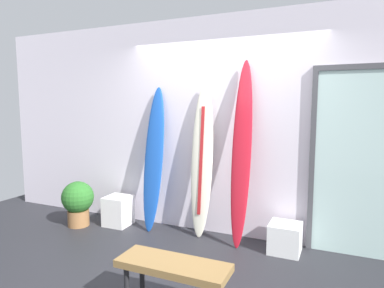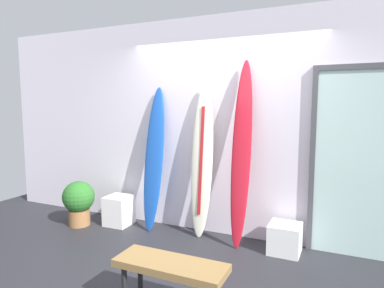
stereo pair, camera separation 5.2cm
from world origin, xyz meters
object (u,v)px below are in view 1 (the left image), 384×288
(surfboard_crimson, at_px, (242,153))
(potted_plant, at_px, (78,201))
(surfboard_cobalt, at_px, (154,159))
(display_block_center, at_px, (285,238))
(bench, at_px, (173,269))
(glass_door, at_px, (362,160))
(display_block_left, at_px, (118,211))
(surfboard_ivory, at_px, (202,161))

(surfboard_crimson, distance_m, potted_plant, 2.38)
(surfboard_crimson, bearing_deg, surfboard_cobalt, 179.09)
(display_block_center, bearing_deg, bench, -112.82)
(potted_plant, relative_size, bench, 0.69)
(surfboard_crimson, distance_m, glass_door, 1.31)
(display_block_left, height_order, glass_door, glass_door)
(glass_door, xyz_separation_m, potted_plant, (-3.53, -0.52, -0.74))
(glass_door, relative_size, potted_plant, 3.37)
(display_block_center, bearing_deg, surfboard_ivory, 175.19)
(display_block_center, distance_m, potted_plant, 2.80)
(potted_plant, bearing_deg, surfboard_cobalt, 18.01)
(surfboard_cobalt, bearing_deg, glass_door, 4.17)
(surfboard_cobalt, xyz_separation_m, display_block_left, (-0.54, -0.09, -0.76))
(surfboard_crimson, xyz_separation_m, display_block_left, (-1.75, -0.07, -0.91))
(glass_door, bearing_deg, display_block_center, -163.03)
(surfboard_cobalt, relative_size, surfboard_ivory, 0.98)
(display_block_left, bearing_deg, surfboard_crimson, 2.21)
(surfboard_ivory, height_order, surfboard_crimson, surfboard_crimson)
(glass_door, bearing_deg, display_block_left, -174.94)
(surfboard_cobalt, relative_size, surfboard_crimson, 0.87)
(bench, bearing_deg, surfboard_cobalt, 124.47)
(surfboard_ivory, distance_m, surfboard_crimson, 0.55)
(surfboard_cobalt, bearing_deg, display_block_left, -170.83)
(potted_plant, bearing_deg, bench, -30.67)
(surfboard_crimson, bearing_deg, display_block_left, -177.79)
(display_block_center, xyz_separation_m, bench, (-0.65, -1.55, 0.22))
(surfboard_cobalt, xyz_separation_m, bench, (1.09, -1.59, -0.58))
(glass_door, bearing_deg, surfboard_cobalt, -175.83)
(surfboard_cobalt, bearing_deg, display_block_center, -1.60)
(display_block_center, relative_size, glass_door, 0.17)
(glass_door, bearing_deg, surfboard_ivory, -175.56)
(display_block_center, bearing_deg, potted_plant, -174.11)
(potted_plant, distance_m, bench, 2.47)
(display_block_left, xyz_separation_m, display_block_center, (2.28, 0.04, -0.04))
(display_block_left, relative_size, display_block_center, 1.16)
(surfboard_cobalt, relative_size, display_block_center, 5.46)
(surfboard_ivory, xyz_separation_m, display_block_center, (1.07, -0.09, -0.80))
(glass_door, bearing_deg, surfboard_crimson, -171.14)
(display_block_center, height_order, bench, bench)
(surfboard_cobalt, bearing_deg, surfboard_ivory, 3.45)
(surfboard_cobalt, xyz_separation_m, surfboard_ivory, (0.68, 0.04, 0.01))
(display_block_left, bearing_deg, potted_plant, -153.31)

